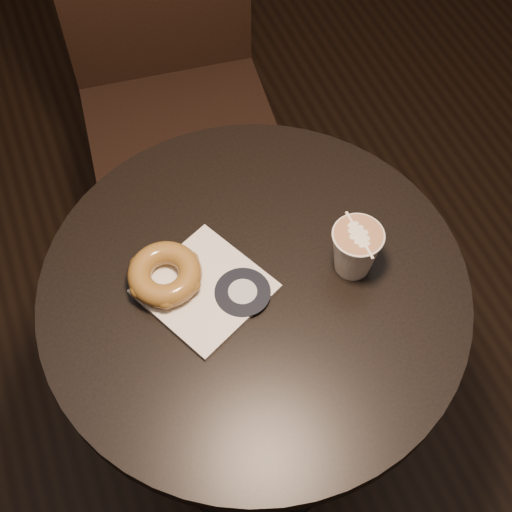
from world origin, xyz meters
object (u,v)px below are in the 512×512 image
at_px(chair, 169,63).
at_px(latte_cup, 355,250).
at_px(pastry_bag, 205,289).
at_px(doughnut, 165,274).
at_px(cafe_table, 254,339).

bearing_deg(chair, latte_cup, -75.56).
distance_m(chair, pastry_bag, 0.71).
xyz_separation_m(doughnut, latte_cup, (0.29, -0.08, 0.02)).
bearing_deg(latte_cup, chair, 97.86).
relative_size(pastry_bag, doughnut, 1.48).
distance_m(chair, doughnut, 0.69).
height_order(cafe_table, latte_cup, latte_cup).
bearing_deg(cafe_table, pastry_bag, 165.35).
distance_m(pastry_bag, latte_cup, 0.25).
xyz_separation_m(cafe_table, doughnut, (-0.13, 0.06, 0.23)).
xyz_separation_m(cafe_table, chair, (0.06, 0.70, 0.06)).
relative_size(chair, doughnut, 9.18).
bearing_deg(chair, doughnut, -100.24).
xyz_separation_m(pastry_bag, doughnut, (-0.05, 0.04, 0.02)).
distance_m(cafe_table, doughnut, 0.27).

